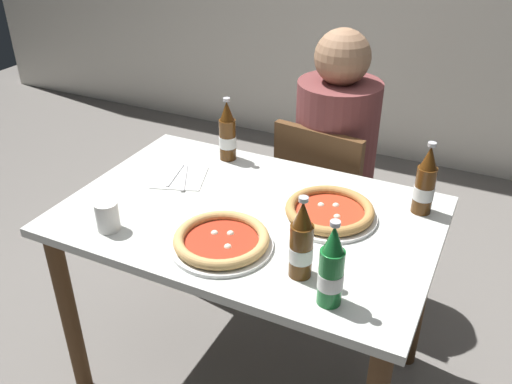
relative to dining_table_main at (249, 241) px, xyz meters
The scene contains 12 objects.
ground_plane 0.64m from the dining_table_main, ahead, with size 8.00×8.00×0.00m, color slate.
dining_table_main is the anchor object (origin of this frame).
chair_behind_table 0.63m from the dining_table_main, 84.10° to the left, with size 0.45×0.45×0.85m.
diner_seated 0.67m from the dining_table_main, 83.76° to the left, with size 0.34×0.34×1.21m.
pizza_margherita_near 0.29m from the dining_table_main, 19.47° to the left, with size 0.31×0.31×0.04m.
pizza_marinara_far 0.25m from the dining_table_main, 86.72° to the right, with size 0.31×0.31×0.04m.
beer_bottle_left 0.46m from the dining_table_main, 128.44° to the left, with size 0.07×0.07×0.25m.
beer_bottle_center 0.41m from the dining_table_main, 40.02° to the right, with size 0.07×0.07×0.25m.
beer_bottle_right 0.53m from the dining_table_main, 38.17° to the right, with size 0.07×0.07×0.25m.
beer_bottle_extra 0.60m from the dining_table_main, 26.59° to the left, with size 0.07×0.07×0.25m.
napkin_with_cutlery 0.37m from the dining_table_main, 163.63° to the left, with size 0.23×0.23×0.01m.
paper_cup 0.47m from the dining_table_main, 141.22° to the right, with size 0.07×0.07×0.10m, color white.
Camera 1 is at (0.68, -1.34, 1.70)m, focal length 38.27 mm.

